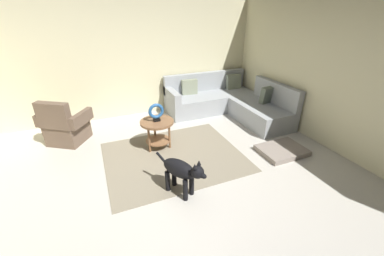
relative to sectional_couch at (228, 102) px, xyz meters
name	(u,v)px	position (x,y,z in m)	size (l,w,h in m)	color
ground_plane	(180,185)	(-1.99, -2.01, -0.34)	(6.00, 6.00, 0.10)	beige
wall_back	(133,57)	(-1.99, 0.93, 1.06)	(6.00, 0.12, 2.70)	beige
wall_right	(344,74)	(0.95, -2.01, 1.06)	(0.12, 6.00, 2.70)	beige
area_rug	(174,157)	(-1.84, -1.31, -0.29)	(2.30, 1.90, 0.01)	gray
sectional_couch	(228,102)	(0.00, 0.00, 0.00)	(2.20, 2.25, 0.88)	#9EA3A8
armchair	(65,127)	(-3.55, -0.03, 0.03)	(1.00, 0.94, 0.88)	brown
side_table	(157,127)	(-2.00, -0.90, 0.12)	(0.60, 0.60, 0.54)	brown
torus_sculpture	(156,112)	(-2.00, -0.90, 0.42)	(0.28, 0.08, 0.33)	black
dog_bed_mat	(282,150)	(-0.01, -1.93, -0.25)	(0.80, 0.60, 0.09)	gray
dog	(182,171)	(-2.04, -2.24, 0.09)	(0.48, 0.75, 0.63)	black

